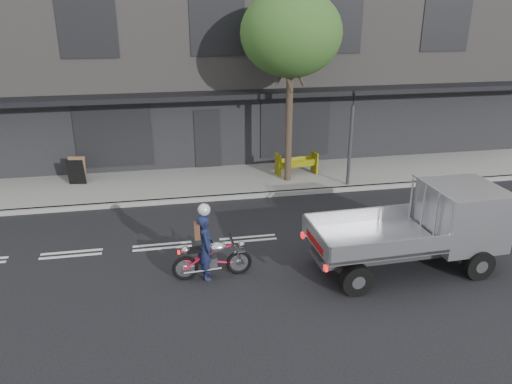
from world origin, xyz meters
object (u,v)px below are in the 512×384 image
object	(u,v)px
street_tree	(291,34)
flatbed_ute	(446,220)
motorcycle	(212,258)
sandwich_board	(76,172)
construction_barrier	(298,165)
traffic_light_pole	(350,144)
rider	(206,247)

from	to	relation	value
street_tree	flatbed_ute	xyz separation A→B (m)	(2.39, -6.49, -4.04)
motorcycle	sandwich_board	world-z (taller)	sandwich_board
construction_barrier	motorcycle	bearing A→B (deg)	-121.24
street_tree	traffic_light_pole	bearing A→B (deg)	-23.03
rider	construction_barrier	bearing A→B (deg)	-33.94
street_tree	rider	world-z (taller)	street_tree
traffic_light_pole	rider	bearing A→B (deg)	-136.96
motorcycle	flatbed_ute	world-z (taller)	flatbed_ute
flatbed_ute	construction_barrier	xyz separation A→B (m)	(-1.91, 6.87, -0.66)
traffic_light_pole	sandwich_board	world-z (taller)	traffic_light_pole
motorcycle	construction_barrier	bearing A→B (deg)	57.04
sandwich_board	rider	bearing A→B (deg)	-52.17
traffic_light_pole	rider	world-z (taller)	traffic_light_pole
traffic_light_pole	construction_barrier	world-z (taller)	traffic_light_pole
street_tree	sandwich_board	world-z (taller)	street_tree
motorcycle	construction_barrier	distance (m)	7.49
flatbed_ute	sandwich_board	distance (m)	12.37
construction_barrier	traffic_light_pole	bearing A→B (deg)	-39.00
rider	sandwich_board	xyz separation A→B (m)	(-3.96, 6.92, -0.21)
street_tree	rider	distance (m)	8.29
traffic_light_pole	flatbed_ute	xyz separation A→B (m)	(0.39, -5.64, -0.41)
rider	flatbed_ute	xyz separation A→B (m)	(5.94, -0.46, 0.41)
traffic_light_pole	motorcycle	distance (m)	7.57
street_tree	construction_barrier	bearing A→B (deg)	37.62
rider	sandwich_board	bearing A→B (deg)	28.04
traffic_light_pole	sandwich_board	xyz separation A→B (m)	(-9.51, 1.74, -1.03)
street_tree	rider	size ratio (longest dim) A/B	4.06
street_tree	motorcycle	xyz separation A→B (m)	(-3.40, -6.03, -4.76)
construction_barrier	sandwich_board	size ratio (longest dim) A/B	1.61
motorcycle	street_tree	bearing A→B (deg)	58.87
street_tree	traffic_light_pole	xyz separation A→B (m)	(2.00, -0.85, -3.63)
flatbed_ute	construction_barrier	world-z (taller)	flatbed_ute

